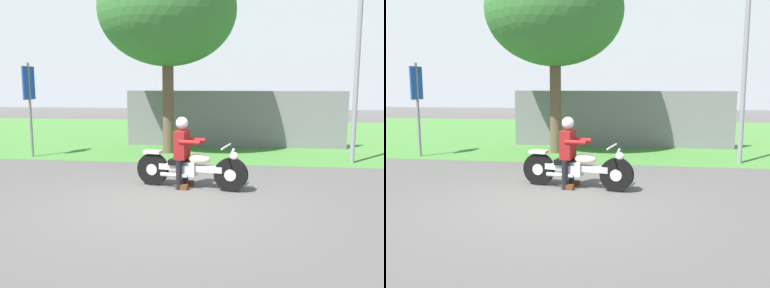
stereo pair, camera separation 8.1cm
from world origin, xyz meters
TOP-DOWN VIEW (x-y plane):
  - ground at (0.00, 0.00)m, footprint 120.00×120.00m
  - grass_verge at (0.00, 9.50)m, footprint 60.00×12.00m
  - stadium_facade at (-2.26, 29.73)m, footprint 59.00×8.00m
  - motorcycle_lead at (0.28, 1.08)m, footprint 2.26×0.76m
  - rider_lead at (0.11, 1.11)m, footprint 0.61×0.53m
  - tree_roadside at (-0.95, 5.11)m, footprint 3.93×3.93m
  - streetlight_pole at (4.18, 4.17)m, footprint 0.96×0.20m
  - sign_banner at (-4.61, 3.95)m, footprint 0.08×0.60m
  - fence_segment at (0.94, 6.45)m, footprint 7.00×0.06m

SIDE VIEW (x-z plane):
  - ground at x=0.00m, z-range 0.00..0.00m
  - grass_verge at x=0.00m, z-range 0.00..0.01m
  - motorcycle_lead at x=0.28m, z-range -0.05..0.84m
  - rider_lead at x=0.11m, z-range 0.12..1.52m
  - fence_segment at x=0.94m, z-range 0.00..1.80m
  - sign_banner at x=-4.61m, z-range 0.42..3.02m
  - streetlight_pole at x=4.18m, z-range 0.71..6.35m
  - tree_roadside at x=-0.95m, z-range 1.25..6.91m
  - stadium_facade at x=-2.26m, z-range 0.00..15.45m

